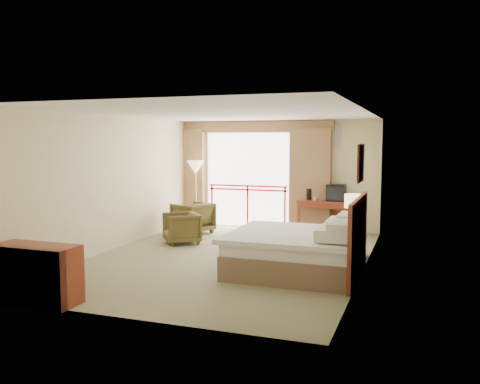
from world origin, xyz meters
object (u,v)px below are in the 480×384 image
at_px(floor_lamp, 196,170).
at_px(dresser, 36,274).
at_px(desk, 324,207).
at_px(armchair_near, 182,243).
at_px(table_lamp, 353,202).
at_px(bed, 299,250).
at_px(wastebasket, 302,231).
at_px(nightstand, 352,241).
at_px(tv, 336,193).
at_px(side_table, 183,222).
at_px(armchair_far, 193,233).

distance_m(floor_lamp, dresser, 6.47).
xyz_separation_m(desk, armchair_near, (-2.63, -2.37, -0.61)).
bearing_deg(table_lamp, floor_lamp, 154.16).
bearing_deg(bed, dresser, -137.07).
bearing_deg(table_lamp, wastebasket, 130.97).
height_order(nightstand, tv, tv).
distance_m(table_lamp, tv, 2.39).
xyz_separation_m(desk, side_table, (-2.94, -1.67, -0.27)).
distance_m(armchair_far, dresser, 5.51).
distance_m(desk, armchair_far, 3.20).
xyz_separation_m(bed, tv, (0.00, 3.83, 0.60)).
height_order(wastebasket, side_table, side_table).
bearing_deg(dresser, bed, 42.55).
xyz_separation_m(wastebasket, dresser, (-2.36, -5.84, 0.24)).
xyz_separation_m(table_lamp, tv, (-0.68, 2.29, -0.08)).
bearing_deg(armchair_far, tv, 132.78).
xyz_separation_m(tv, dresser, (-2.99, -6.61, -0.57)).
bearing_deg(floor_lamp, nightstand, -26.39).
distance_m(wastebasket, armchair_near, 2.76).
relative_size(armchair_far, armchair_near, 1.12).
height_order(bed, tv, tv).
xyz_separation_m(nightstand, armchair_near, (-3.60, 0.03, -0.31)).
bearing_deg(desk, armchair_near, -134.47).
bearing_deg(table_lamp, dresser, -130.34).
bearing_deg(tv, bed, -82.92).
distance_m(wastebasket, side_table, 2.74).
bearing_deg(floor_lamp, tv, 4.07).
bearing_deg(table_lamp, tv, 106.46).
height_order(table_lamp, desk, table_lamp).
xyz_separation_m(table_lamp, desk, (-0.98, 2.35, -0.44)).
xyz_separation_m(bed, armchair_near, (-2.93, 1.52, -0.38)).
distance_m(tv, armchair_far, 3.54).
bearing_deg(floor_lamp, bed, -45.38).
relative_size(bed, desk, 1.78).
relative_size(bed, table_lamp, 3.81).
distance_m(armchair_near, side_table, 0.84).
relative_size(armchair_near, side_table, 1.48).
relative_size(bed, dresser, 1.77).
relative_size(nightstand, desk, 0.52).
distance_m(wastebasket, floor_lamp, 3.22).
distance_m(table_lamp, armchair_far, 4.20).
height_order(wastebasket, dresser, dresser).
bearing_deg(wastebasket, armchair_far, -172.48).
bearing_deg(table_lamp, armchair_near, -179.70).
distance_m(tv, dresser, 7.28).
height_order(bed, floor_lamp, floor_lamp).
xyz_separation_m(wastebasket, floor_lamp, (-2.90, 0.53, 1.30)).
distance_m(desk, dresser, 7.20).
distance_m(bed, armchair_far, 4.22).
height_order(bed, armchair_far, bed).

